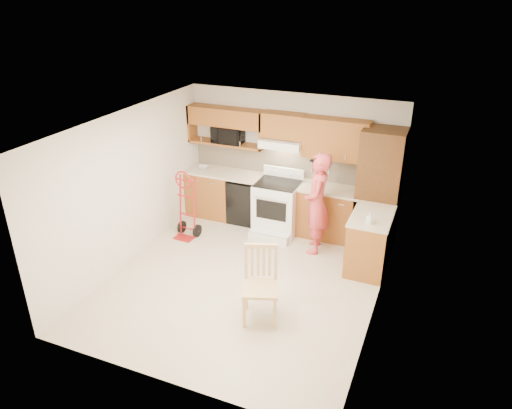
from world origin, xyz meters
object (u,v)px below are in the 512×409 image
Objects in this scene: person at (317,204)px; dining_chair at (260,286)px; hand_truck at (185,208)px; range at (276,204)px; microwave at (228,134)px.

person is 2.13m from dining_chair.
person reaches higher than hand_truck.
person is (0.85, -0.35, 0.31)m from range.
microwave reaches higher than range.
hand_truck is 1.09× the size of dining_chair.
microwave is 0.50× the size of hand_truck.
range is at bearing 85.71° from dining_chair.
dining_chair is (-0.18, -2.09, -0.36)m from person.
person reaches higher than range.
range is 0.97m from person.
range is at bearing -21.57° from microwave.
dining_chair is (2.12, -1.65, -0.05)m from hand_truck.
microwave is 1.60m from range.
person reaches higher than dining_chair.
range is 2.53m from dining_chair.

